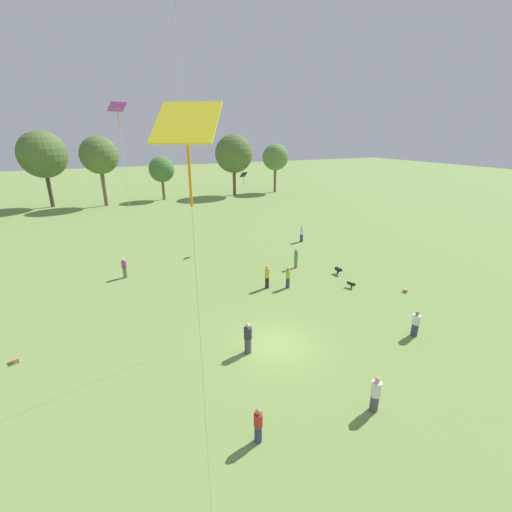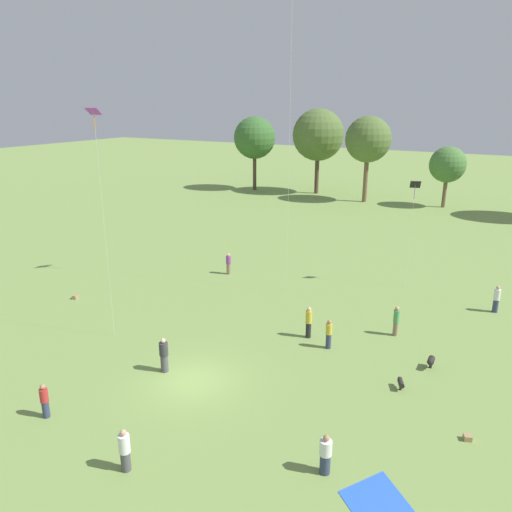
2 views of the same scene
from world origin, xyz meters
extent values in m
plane|color=#7A994C|center=(0.00, 0.00, 0.00)|extent=(240.00, 240.00, 0.00)
cylinder|color=brown|center=(-24.16, 48.38, 2.70)|extent=(0.53, 0.53, 5.41)
sphere|color=#38662D|center=(-24.16, 48.38, 7.71)|extent=(6.13, 6.13, 6.13)
cylinder|color=brown|center=(-14.82, 50.19, 2.80)|extent=(0.59, 0.59, 5.61)
sphere|color=#516B33|center=(-14.82, 50.19, 8.33)|extent=(7.27, 7.27, 7.27)
cylinder|color=brown|center=(-6.74, 47.56, 2.98)|extent=(0.59, 0.59, 5.96)
sphere|color=#516B33|center=(-6.74, 47.56, 8.18)|extent=(5.94, 5.94, 5.94)
cylinder|color=brown|center=(3.13, 49.03, 1.86)|extent=(0.47, 0.47, 3.72)
sphere|color=#477538|center=(3.13, 49.03, 5.40)|extent=(4.47, 4.47, 4.47)
cylinder|color=#4C4C51|center=(1.50, -6.19, 0.40)|extent=(0.51, 0.51, 0.79)
cylinder|color=white|center=(1.50, -6.19, 1.15)|extent=(0.60, 0.60, 0.72)
sphere|color=tan|center=(1.50, -6.19, 1.63)|extent=(0.24, 0.24, 0.24)
cylinder|color=#333D5B|center=(4.48, 6.43, 0.43)|extent=(0.41, 0.41, 0.85)
cylinder|color=gold|center=(4.48, 6.43, 1.16)|extent=(0.48, 0.48, 0.60)
sphere|color=#A87A56|center=(4.48, 6.43, 1.58)|extent=(0.24, 0.24, 0.24)
cylinder|color=#847056|center=(7.28, 9.82, 0.42)|extent=(0.40, 0.40, 0.84)
cylinder|color=#4C9956|center=(7.28, 9.82, 1.21)|extent=(0.47, 0.47, 0.74)
sphere|color=tan|center=(7.28, 9.82, 1.70)|extent=(0.24, 0.24, 0.24)
cylinder|color=#847056|center=(-6.91, 14.05, 0.43)|extent=(0.40, 0.40, 0.86)
cylinder|color=purple|center=(-6.91, 14.05, 1.16)|extent=(0.48, 0.48, 0.59)
sphere|color=beige|center=(-6.91, 14.05, 1.58)|extent=(0.24, 0.24, 0.24)
cylinder|color=#333D5B|center=(7.97, -2.69, 0.40)|extent=(0.55, 0.55, 0.80)
cylinder|color=white|center=(7.97, -2.69, 1.09)|extent=(0.65, 0.65, 0.59)
sphere|color=#A87A56|center=(7.97, -2.69, 1.51)|extent=(0.24, 0.24, 0.24)
cylinder|color=#232328|center=(2.98, 7.08, 0.45)|extent=(0.38, 0.38, 0.91)
cylinder|color=gold|center=(2.98, 7.08, 1.28)|extent=(0.44, 0.44, 0.74)
sphere|color=beige|center=(2.98, 7.08, 1.77)|extent=(0.24, 0.24, 0.24)
cylinder|color=#4C4C51|center=(-1.79, 0.03, 0.46)|extent=(0.49, 0.49, 0.92)
cylinder|color=#333338|center=(-1.79, 0.03, 1.25)|extent=(0.57, 0.57, 0.68)
sphere|color=beige|center=(-1.79, 0.03, 1.71)|extent=(0.24, 0.24, 0.24)
cylinder|color=#333D5B|center=(-3.79, -5.48, 0.38)|extent=(0.36, 0.36, 0.77)
cylinder|color=#B72D2D|center=(-3.79, -5.48, 1.07)|extent=(0.43, 0.43, 0.60)
sphere|color=#A87A56|center=(-3.79, -5.48, 1.49)|extent=(0.24, 0.24, 0.24)
cylinder|color=#333D5B|center=(12.02, 16.34, 0.43)|extent=(0.47, 0.47, 0.86)
cylinder|color=white|center=(12.02, 16.34, 1.21)|extent=(0.55, 0.55, 0.71)
sphere|color=tan|center=(12.02, 16.34, 1.69)|extent=(0.24, 0.24, 0.24)
cube|color=blue|center=(11.75, -10.36, 6.74)|extent=(1.35, 1.36, 0.29)
cube|color=black|center=(5.87, 18.25, 7.51)|extent=(0.82, 0.68, 0.54)
cylinder|color=purple|center=(5.87, 18.25, 6.90)|extent=(0.04, 0.04, 0.81)
cylinder|color=silver|center=(5.87, 18.25, 3.76)|extent=(0.01, 0.01, 7.51)
cube|color=purple|center=(-6.90, 1.69, 12.56)|extent=(0.82, 0.77, 0.36)
cylinder|color=orange|center=(-6.90, 1.69, 12.00)|extent=(0.04, 0.04, 0.73)
cylinder|color=silver|center=(-6.90, 1.69, 6.28)|extent=(0.01, 0.01, 12.56)
cylinder|color=silver|center=(-1.38, 13.11, 10.75)|extent=(0.01, 0.01, 21.50)
cylinder|color=black|center=(9.01, 4.22, 0.34)|extent=(0.44, 0.57, 0.25)
sphere|color=black|center=(8.88, 4.53, 0.38)|extent=(0.23, 0.23, 0.23)
cylinder|color=black|center=(9.01, 4.22, 0.11)|extent=(0.11, 0.11, 0.21)
cylinder|color=black|center=(9.83, 7.03, 0.43)|extent=(0.35, 0.51, 0.33)
sphere|color=black|center=(9.85, 6.68, 0.48)|extent=(0.30, 0.30, 0.30)
cylinder|color=black|center=(9.83, 7.03, 0.13)|extent=(0.15, 0.15, 0.26)
cube|color=#A58459|center=(12.29, 1.89, 0.11)|extent=(0.40, 0.40, 0.23)
cube|color=#A58459|center=(-13.38, 4.52, 0.13)|extent=(0.40, 0.48, 0.26)
camera|label=1|loc=(-8.25, -14.75, 11.54)|focal=24.00mm
camera|label=2|loc=(13.23, -17.10, 13.15)|focal=35.00mm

